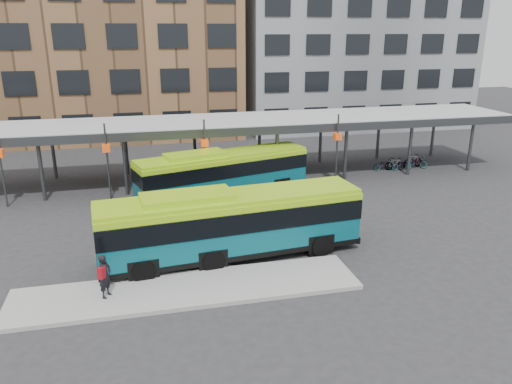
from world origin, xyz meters
The scene contains 9 objects.
ground centered at (0.00, 0.00, 0.00)m, with size 120.00×120.00×0.00m, color #28282B.
boarding_island centered at (-5.50, -3.00, 0.09)m, with size 14.00×3.00×0.18m, color gray.
canopy centered at (-0.06, 12.87, 3.91)m, with size 40.00×6.53×4.80m.
building_brick centered at (-10.00, 32.00, 11.00)m, with size 26.00×14.00×22.00m, color brown.
building_grey centered at (16.00, 32.00, 10.00)m, with size 24.00×14.00×20.00m, color slate.
bus_front centered at (-3.21, -0.20, 1.73)m, with size 12.26×3.73×3.33m.
bus_rear centered at (-2.04, 8.74, 1.59)m, with size 11.29×5.25×3.05m.
pedestrian centered at (-8.68, -2.98, 1.08)m, with size 0.69×0.77×1.77m.
bike_rack centered at (12.39, 11.93, 0.48)m, with size 4.45×1.28×1.06m.
Camera 1 is at (-6.99, -21.19, 10.15)m, focal length 35.00 mm.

